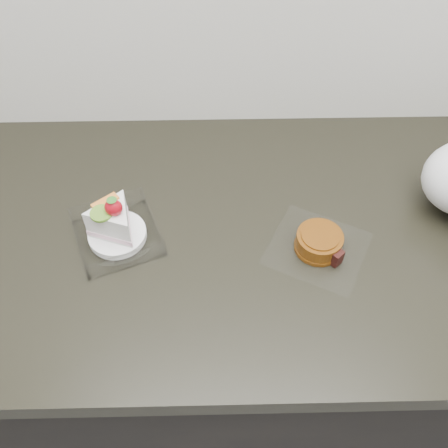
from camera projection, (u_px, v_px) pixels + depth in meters
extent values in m
cube|color=black|center=(259.00, 343.00, 1.27)|extent=(2.00, 0.60, 0.86)
cube|color=black|center=(272.00, 234.00, 0.92)|extent=(2.04, 0.64, 0.04)
cube|color=white|center=(118.00, 238.00, 0.89)|extent=(0.18, 0.18, 0.00)
cylinder|color=white|center=(117.00, 235.00, 0.88)|extent=(0.10, 0.10, 0.01)
ellipsoid|color=red|center=(114.00, 208.00, 0.82)|extent=(0.03, 0.03, 0.03)
cone|color=#2D7223|center=(112.00, 201.00, 0.81)|extent=(0.02, 0.02, 0.01)
cylinder|color=#73A42F|center=(101.00, 213.00, 0.82)|extent=(0.04, 0.04, 0.00)
cube|color=orange|center=(105.00, 202.00, 0.84)|extent=(0.05, 0.04, 0.00)
cube|color=white|center=(317.00, 248.00, 0.88)|extent=(0.21, 0.21, 0.00)
cylinder|color=brown|center=(319.00, 242.00, 0.86)|extent=(0.10, 0.10, 0.03)
cylinder|color=brown|center=(318.00, 246.00, 0.87)|extent=(0.10, 0.10, 0.01)
cylinder|color=brown|center=(321.00, 235.00, 0.85)|extent=(0.08, 0.08, 0.00)
cube|color=black|center=(335.00, 257.00, 0.85)|extent=(0.03, 0.03, 0.03)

